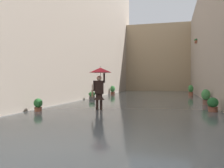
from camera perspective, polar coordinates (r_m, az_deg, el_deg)
The scene contains 12 objects.
ground_plane at distance 17.52m, azimuth 7.73°, elevation -3.86°, with size 68.74×68.74×0.00m, color slate.
flood_water at distance 17.52m, azimuth 7.73°, elevation -3.70°, with size 8.97×33.49×0.10m, color #515B60.
building_facade_left at distance 17.81m, azimuth 24.15°, elevation 10.22°, with size 2.04×31.49×8.71m.
building_facade_right at distance 19.47m, azimuth -7.61°, elevation 16.70°, with size 2.04×31.49×13.52m.
building_facade_far at distance 32.19m, azimuth 10.93°, elevation 6.09°, with size 11.77×1.80×8.80m, color tan.
person_wading at distance 10.85m, azimuth -2.95°, elevation 1.02°, with size 1.03×1.03×2.09m.
potted_plant_near_left at distance 22.41m, azimuth 18.36°, elevation -1.48°, with size 0.45×0.45×1.03m.
potted_plant_far_left at distance 13.94m, azimuth 21.56°, elevation -2.88°, with size 0.47×0.47×0.95m.
potted_plant_mid_right at distance 17.01m, azimuth -4.82°, elevation -2.86°, with size 0.48×0.48×0.64m.
potted_plant_far_right at distance 10.86m, azimuth -17.29°, elevation -4.91°, with size 0.38×0.38×0.65m.
potted_plant_near_right at distance 23.44m, azimuth 0.15°, elevation -1.50°, with size 0.48×0.48×0.92m.
potted_plant_mid_left at distance 11.03m, azimuth 23.01°, elevation -4.70°, with size 0.46×0.46×0.71m.
Camera 1 is at (-2.12, 3.59, 1.42)m, focal length 38.16 mm.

